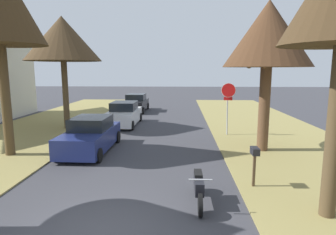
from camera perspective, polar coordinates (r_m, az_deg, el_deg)
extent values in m
cylinder|color=#9EA0A5|center=(16.91, 11.59, 0.45)|extent=(0.07, 0.32, 2.24)
cylinder|color=white|center=(16.59, 11.84, 5.28)|extent=(0.81, 0.15, 0.80)
cylinder|color=red|center=(16.59, 11.84, 5.28)|extent=(0.77, 0.16, 0.76)
cube|color=red|center=(16.68, 11.76, 3.68)|extent=(0.48, 0.08, 0.20)
cylinder|color=#4B3A25|center=(8.17, 29.94, -2.88)|extent=(0.39, 0.39, 4.24)
cylinder|color=#4B3A25|center=(8.43, 29.30, 16.21)|extent=(1.05, 0.47, 1.32)
cylinder|color=brown|center=(13.88, 18.41, 1.53)|extent=(0.50, 0.50, 3.81)
cone|color=#462D1B|center=(13.85, 19.14, 15.35)|extent=(3.88, 3.88, 2.88)
cylinder|color=brown|center=(13.47, 17.47, 13.08)|extent=(0.73, 1.14, 1.80)
cylinder|color=brown|center=(14.02, 16.74, 12.82)|extent=(0.99, 1.20, 1.75)
cylinder|color=#4E3B23|center=(14.19, -29.33, 2.81)|extent=(0.40, 0.40, 4.71)
cylinder|color=#4E3B23|center=(14.69, -29.02, 14.56)|extent=(1.27, 0.22, 1.30)
cylinder|color=#4E3B23|center=(13.95, -29.51, 14.83)|extent=(0.49, 0.83, 1.25)
cylinder|color=brown|center=(19.44, -19.53, 4.20)|extent=(0.36, 0.36, 4.23)
cone|color=#42311D|center=(19.47, -20.10, 14.40)|extent=(4.66, 4.66, 2.70)
cylinder|color=brown|center=(19.60, -21.50, 12.58)|extent=(0.22, 1.20, 1.63)
cylinder|color=brown|center=(19.74, -21.45, 11.59)|extent=(0.41, 1.32, 1.01)
cube|color=navy|center=(13.87, -15.06, -4.04)|extent=(1.88, 4.42, 0.85)
cube|color=black|center=(13.94, -14.89, -1.02)|extent=(1.63, 2.05, 0.56)
cylinder|color=black|center=(12.17, -13.54, -7.27)|extent=(0.21, 0.60, 0.60)
cylinder|color=black|center=(12.78, -21.08, -6.85)|extent=(0.21, 0.60, 0.60)
cylinder|color=black|center=(15.25, -9.94, -3.78)|extent=(0.21, 0.60, 0.60)
cylinder|color=black|center=(15.74, -16.13, -3.60)|extent=(0.21, 0.60, 0.60)
cube|color=white|center=(19.92, -8.73, 0.18)|extent=(1.88, 4.42, 0.85)
cube|color=black|center=(20.04, -8.65, 2.27)|extent=(1.63, 2.05, 0.56)
cylinder|color=black|center=(18.21, -7.12, -1.57)|extent=(0.21, 0.60, 0.60)
cylinder|color=black|center=(18.61, -12.40, -1.49)|extent=(0.21, 0.60, 0.60)
cylinder|color=black|center=(21.41, -5.51, 0.09)|extent=(0.21, 0.60, 0.60)
cylinder|color=black|center=(21.75, -10.05, 0.14)|extent=(0.21, 0.60, 0.60)
cube|color=black|center=(26.48, -6.37, 2.48)|extent=(1.88, 4.42, 0.85)
cube|color=black|center=(26.62, -6.31, 4.05)|extent=(1.63, 2.05, 0.56)
cylinder|color=black|center=(24.76, -5.02, 1.35)|extent=(0.21, 0.60, 0.60)
cylinder|color=black|center=(25.08, -8.95, 1.38)|extent=(0.21, 0.60, 0.60)
cylinder|color=black|center=(28.00, -4.03, 2.29)|extent=(0.21, 0.60, 0.60)
cylinder|color=black|center=(28.28, -7.53, 2.30)|extent=(0.21, 0.60, 0.60)
cylinder|color=black|center=(7.79, 6.39, -16.82)|extent=(0.10, 0.60, 0.60)
cylinder|color=black|center=(9.11, 5.74, -12.80)|extent=(0.10, 0.60, 0.60)
cube|color=black|center=(8.33, 6.07, -12.89)|extent=(0.25, 1.02, 0.36)
cube|color=black|center=(8.49, 5.98, -11.00)|extent=(0.22, 0.56, 0.12)
cylinder|color=#9EA0A5|center=(7.62, 6.42, -12.09)|extent=(0.60, 0.04, 0.04)
cube|color=brown|center=(9.73, 16.59, -9.95)|extent=(0.08, 0.08, 1.05)
cube|color=black|center=(9.55, 16.77, -6.34)|extent=(0.22, 0.44, 0.22)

